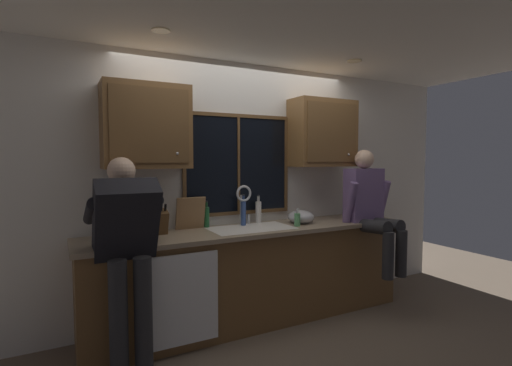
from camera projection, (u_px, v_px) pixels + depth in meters
name	position (u px, v px, depth m)	size (l,w,h in m)	color
back_wall	(239.00, 188.00, 3.93)	(5.57, 0.12, 2.55)	silver
ceiling	(350.00, 3.00, 2.38)	(5.57, 4.40, 0.04)	white
ceiling_downlight_left	(161.00, 31.00, 2.83)	(0.14, 0.14, 0.01)	#FFEAB2
ceiling_downlight_right	(354.00, 61.00, 3.71)	(0.14, 0.14, 0.01)	#FFEAB2
window_glass	(238.00, 165.00, 3.84)	(1.10, 0.02, 0.95)	black
window_frame_top	(238.00, 116.00, 3.80)	(1.17, 0.02, 0.04)	brown
window_frame_bottom	(239.00, 213.00, 3.86)	(1.17, 0.02, 0.04)	brown
window_frame_left	(184.00, 165.00, 3.57)	(0.04, 0.02, 0.95)	brown
window_frame_right	(286.00, 164.00, 4.10)	(0.04, 0.02, 0.95)	brown
window_mullion_center	(239.00, 165.00, 3.83)	(0.02, 0.02, 0.95)	brown
lower_cabinet_run	(254.00, 276.00, 3.68)	(3.17, 0.58, 0.88)	brown
countertop	(255.00, 230.00, 3.63)	(3.23, 0.62, 0.04)	gray
dishwasher_front	(182.00, 300.00, 3.02)	(0.60, 0.02, 0.74)	white
upper_cabinet_left	(146.00, 127.00, 3.24)	(0.73, 0.36, 0.72)	brown
upper_cabinet_right	(323.00, 133.00, 4.11)	(0.73, 0.36, 0.72)	brown
sink	(251.00, 238.00, 3.63)	(0.80, 0.46, 0.21)	white
faucet	(244.00, 200.00, 3.77)	(0.18, 0.09, 0.40)	silver
person_standing	(127.00, 242.00, 2.77)	(0.53, 0.67, 1.60)	#262628
person_sitting_on_counter	(370.00, 205.00, 3.96)	(0.54, 0.60, 1.26)	#262628
knife_block	(160.00, 222.00, 3.31)	(0.12, 0.18, 0.32)	brown
cutting_board	(191.00, 213.00, 3.56)	(0.28, 0.02, 0.31)	#997047
mixing_bowl	(301.00, 217.00, 3.90)	(0.27, 0.27, 0.14)	#B7B7BC
soap_dispenser	(297.00, 219.00, 3.72)	(0.06, 0.07, 0.18)	#59A566
bottle_green_glass	(258.00, 212.00, 3.89)	(0.06, 0.06, 0.29)	silver
bottle_tall_clear	(207.00, 216.00, 3.65)	(0.05, 0.05, 0.26)	#1E592D
bottle_amber_small	(243.00, 213.00, 3.76)	(0.05, 0.05, 0.31)	#334C8C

